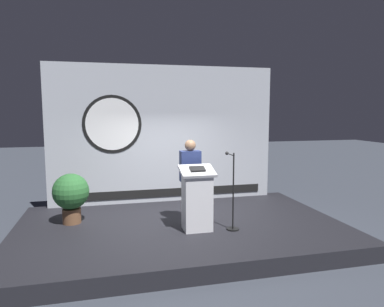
{
  "coord_description": "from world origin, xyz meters",
  "views": [
    {
      "loc": [
        -1.42,
        -6.71,
        2.54
      ],
      "look_at": [
        0.23,
        -0.05,
        1.71
      ],
      "focal_mm": 33.05,
      "sensor_mm": 36.0,
      "label": 1
    }
  ],
  "objects_px": {
    "potted_plant": "(71,194)",
    "speaker_person": "(190,181)",
    "podium": "(197,199)",
    "microphone_stand": "(232,202)"
  },
  "relations": [
    {
      "from": "podium",
      "to": "potted_plant",
      "type": "height_order",
      "value": "podium"
    },
    {
      "from": "speaker_person",
      "to": "potted_plant",
      "type": "distance_m",
      "value": 2.39
    },
    {
      "from": "speaker_person",
      "to": "potted_plant",
      "type": "relative_size",
      "value": 1.66
    },
    {
      "from": "potted_plant",
      "to": "speaker_person",
      "type": "bearing_deg",
      "value": -12.46
    },
    {
      "from": "podium",
      "to": "potted_plant",
      "type": "distance_m",
      "value": 2.54
    },
    {
      "from": "microphone_stand",
      "to": "potted_plant",
      "type": "distance_m",
      "value": 3.19
    },
    {
      "from": "podium",
      "to": "microphone_stand",
      "type": "relative_size",
      "value": 0.84
    },
    {
      "from": "podium",
      "to": "speaker_person",
      "type": "height_order",
      "value": "speaker_person"
    },
    {
      "from": "podium",
      "to": "speaker_person",
      "type": "xyz_separation_m",
      "value": [
        -0.02,
        0.48,
        0.26
      ]
    },
    {
      "from": "podium",
      "to": "microphone_stand",
      "type": "height_order",
      "value": "microphone_stand"
    }
  ]
}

